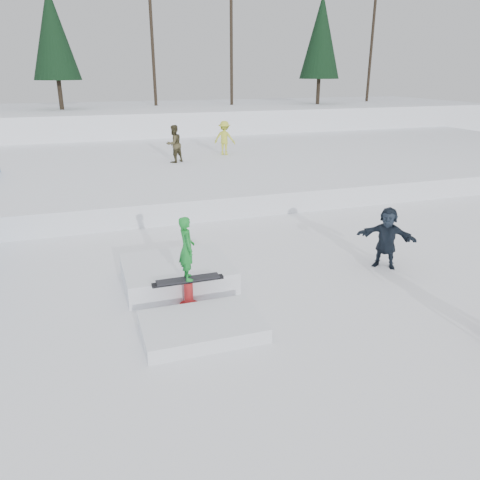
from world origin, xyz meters
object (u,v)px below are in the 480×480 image
object	(u,v)px
walker_ygreen	(225,138)
jib_rail_feature	(183,284)
walker_olive	(174,144)
spectator_dark	(387,238)

from	to	relation	value
walker_ygreen	jib_rail_feature	xyz separation A→B (m)	(-5.25, -14.05, -1.37)
walker_ygreen	walker_olive	bearing A→B (deg)	58.71
walker_ygreen	jib_rail_feature	world-z (taller)	walker_ygreen
walker_olive	walker_ygreen	world-z (taller)	walker_olive
walker_olive	jib_rail_feature	xyz separation A→B (m)	(-2.31, -12.70, -1.39)
walker_ygreen	spectator_dark	bearing A→B (deg)	125.31
walker_ygreen	spectator_dark	xyz separation A→B (m)	(0.27, -14.05, -0.85)
jib_rail_feature	walker_ygreen	bearing A→B (deg)	69.49
walker_olive	spectator_dark	bearing A→B (deg)	74.15
jib_rail_feature	walker_olive	bearing A→B (deg)	79.71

